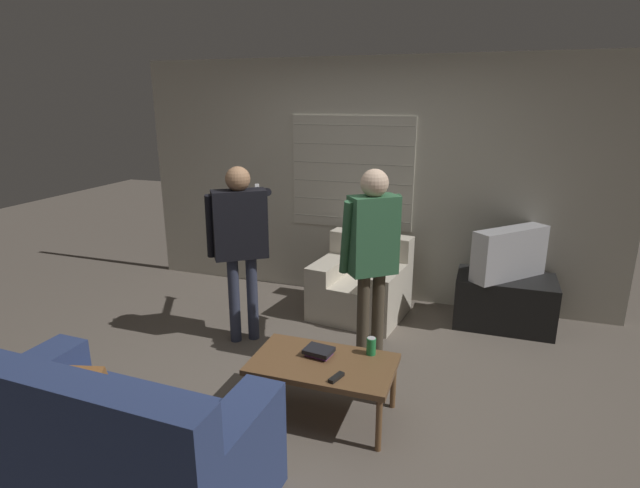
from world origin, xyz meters
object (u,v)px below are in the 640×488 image
object	(u,v)px
couch_blue	(110,447)
coffee_table	(323,367)
spare_remote	(336,377)
soda_can	(371,346)
book_stack	(319,352)
person_right_standing	(372,247)
armchair_beige	(362,285)
person_left_standing	(240,233)
tv	(509,253)

from	to	relation	value
couch_blue	coffee_table	xyz separation A→B (m)	(0.84, 1.10, 0.03)
spare_remote	coffee_table	bearing A→B (deg)	148.34
couch_blue	spare_remote	size ratio (longest dim) A/B	12.30
soda_can	book_stack	bearing A→B (deg)	-158.65
couch_blue	soda_can	world-z (taller)	couch_blue
book_stack	person_right_standing	bearing A→B (deg)	73.62
coffee_table	book_stack	distance (m)	0.11
armchair_beige	coffee_table	bearing A→B (deg)	103.48
person_left_standing	tv	bearing A→B (deg)	-9.79
armchair_beige	person_left_standing	size ratio (longest dim) A/B	0.61
armchair_beige	person_left_standing	xyz separation A→B (m)	(-0.88, -0.90, 0.71)
armchair_beige	couch_blue	bearing A→B (deg)	84.76
tv	spare_remote	size ratio (longest dim) A/B	5.27
tv	couch_blue	bearing A→B (deg)	9.17
spare_remote	book_stack	bearing A→B (deg)	147.36
armchair_beige	person_left_standing	world-z (taller)	person_left_standing
spare_remote	tv	bearing A→B (deg)	81.91
tv	person_left_standing	xyz separation A→B (m)	(-2.26, -1.07, 0.28)
person_left_standing	spare_remote	size ratio (longest dim) A/B	11.71
person_right_standing	person_left_standing	bearing A→B (deg)	136.53
armchair_beige	person_right_standing	xyz separation A→B (m)	(0.32, -1.00, 0.72)
coffee_table	book_stack	world-z (taller)	book_stack
person_right_standing	book_stack	size ratio (longest dim) A/B	7.75
coffee_table	person_right_standing	world-z (taller)	person_right_standing
armchair_beige	coffee_table	distance (m)	1.77
person_left_standing	book_stack	world-z (taller)	person_left_standing
couch_blue	armchair_beige	xyz separation A→B (m)	(0.68, 2.86, -0.03)
armchair_beige	spare_remote	bearing A→B (deg)	107.36
couch_blue	person_left_standing	bearing A→B (deg)	98.15
person_right_standing	spare_remote	distance (m)	1.12
armchair_beige	soda_can	world-z (taller)	armchair_beige
couch_blue	book_stack	xyz separation A→B (m)	(0.79, 1.17, 0.10)
person_right_standing	coffee_table	bearing A→B (deg)	-139.66
book_stack	soda_can	size ratio (longest dim) A/B	1.68
armchair_beige	soda_can	distance (m)	1.63
coffee_table	spare_remote	xyz separation A→B (m)	(0.15, -0.18, 0.05)
person_left_standing	spare_remote	distance (m)	1.69
person_right_standing	book_stack	xyz separation A→B (m)	(-0.20, -0.69, -0.59)
soda_can	tv	bearing A→B (deg)	61.85
armchair_beige	spare_remote	distance (m)	1.97
couch_blue	spare_remote	xyz separation A→B (m)	(0.99, 0.92, 0.09)
book_stack	soda_can	xyz separation A→B (m)	(0.34, 0.13, 0.03)
person_right_standing	soda_can	xyz separation A→B (m)	(0.14, -0.55, -0.56)
spare_remote	couch_blue	bearing A→B (deg)	-118.79
couch_blue	soda_can	distance (m)	1.73
coffee_table	person_right_standing	bearing A→B (deg)	78.93
coffee_table	person_right_standing	xyz separation A→B (m)	(0.15, 0.76, 0.66)
person_left_standing	person_right_standing	size ratio (longest dim) A/B	0.97
person_right_standing	soda_can	size ratio (longest dim) A/B	12.99
tv	soda_can	xyz separation A→B (m)	(-0.92, -1.73, -0.26)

